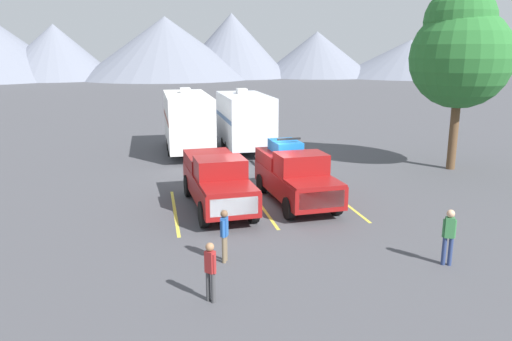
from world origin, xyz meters
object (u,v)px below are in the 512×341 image
Objects in this scene: person_b at (224,232)px; person_c at (210,268)px; camper_trailer_a at (187,119)px; camper_trailer_b at (245,119)px; pickup_truck_a at (217,180)px; person_a at (449,233)px; pickup_truck_b at (295,174)px.

person_c is (-0.67, -2.25, -0.02)m from person_b.
camper_trailer_a is 1.16× the size of camper_trailer_b.
person_c is (-1.14, -7.39, -0.22)m from pickup_truck_a.
camper_trailer_a is (-0.30, 11.02, 0.90)m from pickup_truck_a.
person_c is at bearing -173.97° from person_a.
pickup_truck_b is at bearing -89.74° from camper_trailer_b.
person_c is at bearing -92.61° from camper_trailer_a.
camper_trailer_b is 17.59m from person_a.
pickup_truck_b is 6.37m from person_b.
pickup_truck_a reaches higher than person_a.
pickup_truck_a is at bearing 84.82° from person_b.
person_b is at bearing 73.40° from person_c.
person_c is (-0.84, -18.40, -1.12)m from camper_trailer_a.
pickup_truck_b reaches higher than pickup_truck_a.
camper_trailer_b is (3.10, 10.70, 0.86)m from pickup_truck_a.
pickup_truck_b reaches higher than person_a.
person_a is at bearing 6.03° from person_c.
pickup_truck_a is 0.78× the size of camper_trailer_b.
person_a is at bearing -69.53° from pickup_truck_b.
camper_trailer_b is 4.82× the size of person_c.
camper_trailer_a is 5.17× the size of person_a.
camper_trailer_a reaches higher than person_b.
person_b reaches higher than person_c.
camper_trailer_b is at bearing 73.84° from pickup_truck_a.
camper_trailer_a reaches higher than camper_trailer_b.
pickup_truck_a is 8.76m from person_a.
pickup_truck_b is at bearing 60.22° from person_c.
camper_trailer_a reaches higher than pickup_truck_a.
person_c is (-4.24, -18.09, -1.08)m from camper_trailer_b.
camper_trailer_a is at bearing 107.54° from pickup_truck_b.
person_a is (2.58, -17.37, -1.01)m from camper_trailer_b.
pickup_truck_b is (3.15, 0.11, 0.04)m from pickup_truck_a.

